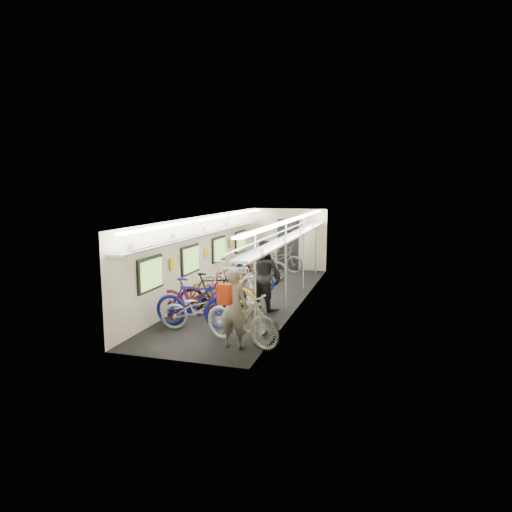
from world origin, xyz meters
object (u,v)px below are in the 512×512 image
Objects in this scene: bicycle_0 at (200,309)px; backpack at (225,294)px; passenger_near at (233,308)px; passenger_mid at (265,275)px; bicycle_1 at (195,303)px.

backpack is at bearing -166.58° from bicycle_0.
passenger_mid is (-0.16, 3.00, 0.10)m from passenger_near.
passenger_near is (1.31, -1.02, 0.26)m from bicycle_1.
bicycle_1 is at bearing -35.30° from passenger_near.
bicycle_0 is 1.05× the size of passenger_near.
passenger_near is at bearing 108.48° from backpack.
bicycle_1 is 1.68m from passenger_near.
passenger_near is 4.42× the size of backpack.
passenger_near is 3.00m from passenger_mid.
backpack reaches higher than bicycle_0.
passenger_mid is 3.70m from backpack.
passenger_mid is at bearing -32.78° from bicycle_1.
passenger_near is at bearing -153.73° from bicycle_0.
bicycle_0 is 4.65× the size of backpack.
bicycle_0 is 2.27m from passenger_mid.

